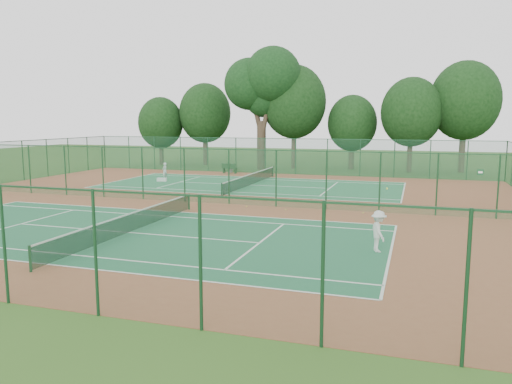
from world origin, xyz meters
TOP-DOWN VIEW (x-y plane):
  - ground at (0.00, 0.00)m, footprint 120.00×120.00m
  - red_pad at (0.00, 0.00)m, footprint 40.00×36.00m
  - court_near at (0.00, -9.00)m, footprint 23.77×10.97m
  - court_far at (0.00, 9.00)m, footprint 23.77×10.97m
  - fence_north at (0.00, 18.00)m, footprint 40.00×0.09m
  - fence_divider at (0.00, 0.00)m, footprint 40.00×0.09m
  - tennis_net_near at (0.00, -9.00)m, footprint 0.10×12.90m
  - tennis_net_far at (0.00, 9.00)m, footprint 0.10×12.90m
  - player_near at (11.38, -8.91)m, footprint 0.98×1.24m
  - player_far at (-8.53, 10.33)m, footprint 0.44×0.60m
  - trash_bin at (-5.05, 17.60)m, footprint 0.44×0.44m
  - bench at (-4.88, 16.86)m, footprint 1.61×0.56m
  - kit_bag at (-8.10, 8.99)m, footprint 0.88×0.51m
  - stray_ball_a at (5.48, -0.94)m, footprint 0.07×0.07m
  - stray_ball_b at (9.95, -0.64)m, footprint 0.07×0.07m
  - stray_ball_c at (2.93, -0.67)m, footprint 0.08×0.08m
  - big_tree at (-3.01, 21.93)m, footprint 8.31×6.09m
  - evergreen_row at (0.50, 24.25)m, footprint 39.00×5.00m

SIDE VIEW (x-z plane):
  - ground at x=0.00m, z-range 0.00..0.00m
  - evergreen_row at x=0.50m, z-range -6.00..6.00m
  - red_pad at x=0.00m, z-range 0.00..0.01m
  - court_near at x=0.00m, z-range 0.01..0.02m
  - court_far at x=0.00m, z-range 0.01..0.02m
  - stray_ball_a at x=5.48m, z-range 0.01..0.08m
  - stray_ball_b at x=9.95m, z-range 0.01..0.08m
  - stray_ball_c at x=2.93m, z-range 0.01..0.09m
  - kit_bag at x=-8.10m, z-range 0.01..0.32m
  - trash_bin at x=-5.05m, z-range 0.01..0.78m
  - bench at x=-4.88m, z-range 0.03..1.00m
  - tennis_net_near at x=0.00m, z-range 0.06..1.03m
  - tennis_net_far at x=0.00m, z-range 0.06..1.03m
  - player_far at x=-8.53m, z-range 0.02..1.52m
  - player_near at x=11.38m, z-range 0.02..1.70m
  - fence_north at x=0.00m, z-range 0.01..3.51m
  - fence_divider at x=0.00m, z-range 0.01..3.51m
  - big_tree at x=-3.01m, z-range 2.66..15.43m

